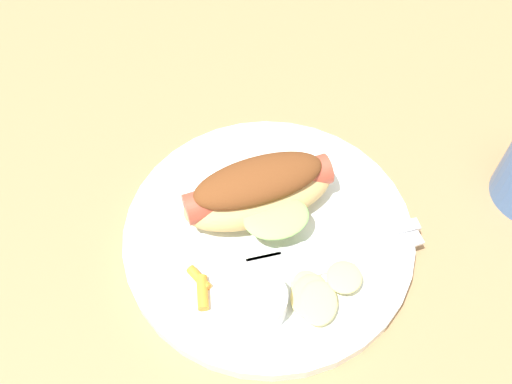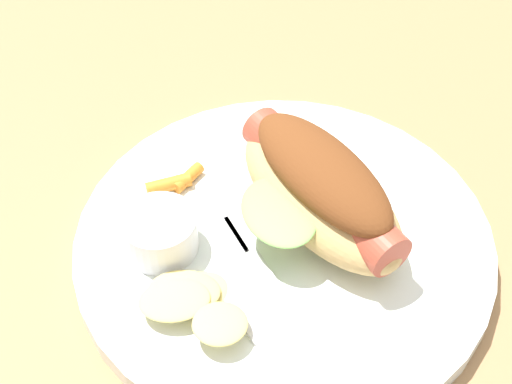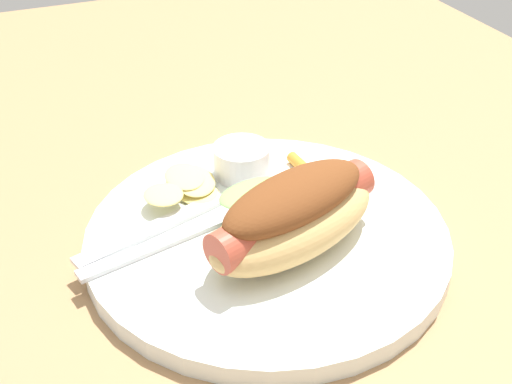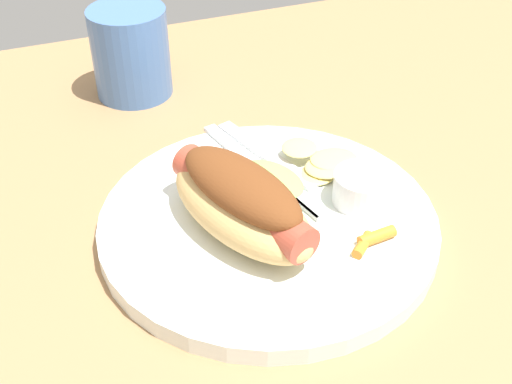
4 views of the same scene
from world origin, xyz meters
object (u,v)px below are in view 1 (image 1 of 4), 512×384
(plate, at_px, (273,234))
(sauce_ramekin, at_px, (264,302))
(carrot_garnish, at_px, (206,287))
(chips_pile, at_px, (324,292))
(fork, at_px, (342,241))
(hot_dog, at_px, (264,190))
(knife, at_px, (362,255))

(plate, height_order, sauce_ramekin, sauce_ramekin)
(carrot_garnish, bearing_deg, chips_pile, 85.58)
(plate, bearing_deg, fork, 77.06)
(hot_dog, xyz_separation_m, fork, (0.04, 0.07, -0.03))
(plate, height_order, chips_pile, chips_pile)
(plate, xyz_separation_m, sauce_ramekin, (0.08, -0.01, 0.02))
(hot_dog, distance_m, sauce_ramekin, 0.11)
(fork, height_order, carrot_garnish, carrot_garnish)
(plate, distance_m, sauce_ramekin, 0.08)
(fork, relative_size, chips_pile, 2.33)
(knife, xyz_separation_m, chips_pile, (0.04, -0.04, 0.01))
(sauce_ramekin, relative_size, carrot_garnish, 1.13)
(hot_dog, height_order, sauce_ramekin, hot_dog)
(fork, distance_m, carrot_garnish, 0.13)
(chips_pile, bearing_deg, hot_dog, -151.84)
(carrot_garnish, bearing_deg, fork, 110.13)
(carrot_garnish, bearing_deg, hot_dog, 148.74)
(hot_dog, bearing_deg, sauce_ramekin, 69.90)
(fork, bearing_deg, carrot_garnish, 7.43)
(plate, relative_size, chips_pile, 3.84)
(hot_dog, height_order, carrot_garnish, hot_dog)
(knife, distance_m, carrot_garnish, 0.14)
(carrot_garnish, bearing_deg, sauce_ramekin, 69.54)
(fork, xyz_separation_m, carrot_garnish, (0.05, -0.13, 0.00))
(plate, xyz_separation_m, chips_pile, (0.07, 0.04, 0.02))
(sauce_ramekin, distance_m, chips_pile, 0.05)
(hot_dog, distance_m, carrot_garnish, 0.10)
(sauce_ramekin, xyz_separation_m, knife, (-0.05, 0.09, -0.01))
(sauce_ramekin, height_order, knife, sauce_ramekin)
(chips_pile, bearing_deg, sauce_ramekin, -78.20)
(chips_pile, relative_size, carrot_garnish, 1.67)
(fork, bearing_deg, chips_pile, 54.73)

